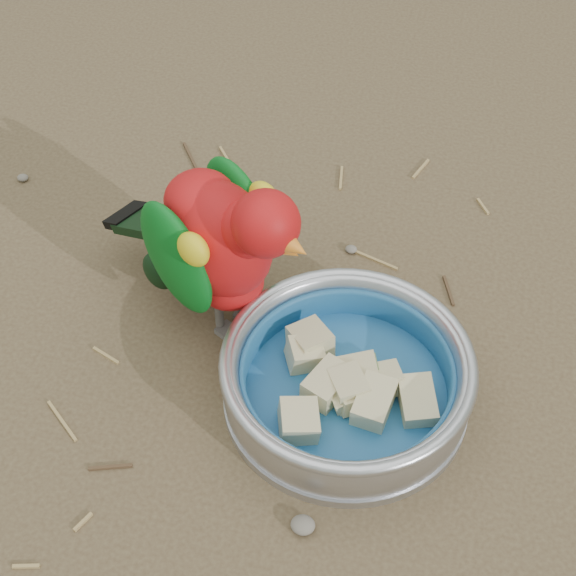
# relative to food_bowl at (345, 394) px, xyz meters

# --- Properties ---
(ground) EXTENTS (60.00, 60.00, 0.00)m
(ground) POSITION_rel_food_bowl_xyz_m (-0.11, -0.10, -0.01)
(ground) COLOR brown
(food_bowl) EXTENTS (0.23, 0.23, 0.02)m
(food_bowl) POSITION_rel_food_bowl_xyz_m (0.00, 0.00, 0.00)
(food_bowl) COLOR #B2B2BA
(food_bowl) RESTS_ON ground
(bowl_wall) EXTENTS (0.23, 0.23, 0.04)m
(bowl_wall) POSITION_rel_food_bowl_xyz_m (0.00, 0.00, 0.03)
(bowl_wall) COLOR #B2B2BA
(bowl_wall) RESTS_ON food_bowl
(fruit_wedges) EXTENTS (0.14, 0.14, 0.03)m
(fruit_wedges) POSITION_rel_food_bowl_xyz_m (0.00, 0.00, 0.02)
(fruit_wedges) COLOR #C9BB8A
(fruit_wedges) RESTS_ON food_bowl
(lory_parrot) EXTENTS (0.26, 0.21, 0.19)m
(lory_parrot) POSITION_rel_food_bowl_xyz_m (-0.14, 0.07, 0.09)
(lory_parrot) COLOR #B10F11
(lory_parrot) RESTS_ON ground
(ground_debris) EXTENTS (0.90, 0.80, 0.01)m
(ground_debris) POSITION_rel_food_bowl_xyz_m (-0.10, -0.02, -0.01)
(ground_debris) COLOR #A28550
(ground_debris) RESTS_ON ground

